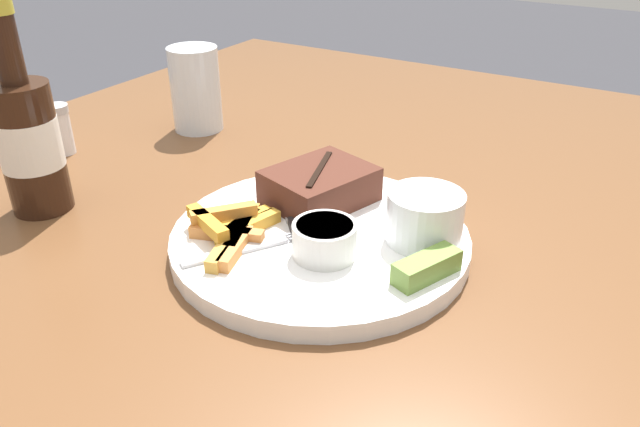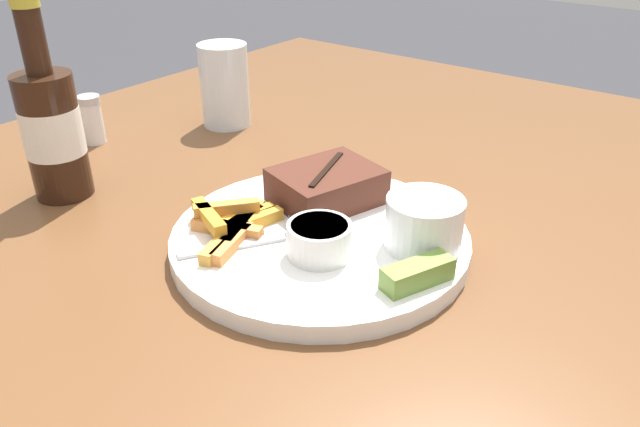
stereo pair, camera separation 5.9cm
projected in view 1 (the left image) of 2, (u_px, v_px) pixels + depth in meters
The scene contains 12 objects.
dining_table at pixel (320, 310), 0.64m from camera, with size 1.35×1.15×0.77m.
dinner_plate at pixel (320, 240), 0.60m from camera, with size 0.29×0.29×0.02m.
steak_portion at pixel (320, 186), 0.65m from camera, with size 0.12×0.11×0.04m.
fries_pile at pixel (233, 230), 0.59m from camera, with size 0.11×0.09×0.02m.
coleslaw_cup at pixel (425, 214), 0.57m from camera, with size 0.07×0.07×0.05m.
dipping_sauce_cup at pixel (325, 238), 0.55m from camera, with size 0.06×0.06×0.03m.
pickle_spear at pixel (427, 267), 0.53m from camera, with size 0.07×0.04×0.02m.
fork_utensil at pixel (246, 248), 0.57m from camera, with size 0.12×0.08×0.00m.
knife_utensil at pixel (294, 216), 0.62m from camera, with size 0.13×0.12×0.01m.
beer_bottle at pixel (29, 140), 0.64m from camera, with size 0.06×0.06×0.22m.
drinking_glass at pixel (196, 89), 0.86m from camera, with size 0.07×0.07×0.12m.
salt_shaker at pixel (60, 129), 0.80m from camera, with size 0.03×0.03×0.07m.
Camera 1 is at (-0.44, -0.27, 1.09)m, focal length 35.00 mm.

